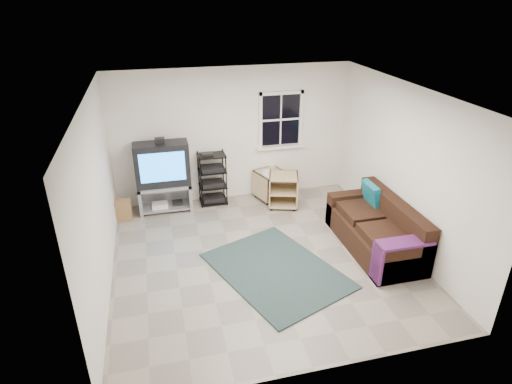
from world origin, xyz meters
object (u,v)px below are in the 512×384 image
object	(u,v)px
av_rack	(213,182)
side_table_right	(269,182)
tv_unit	(163,171)
side_table_left	(283,189)
sofa	(377,230)

from	to	relation	value
av_rack	side_table_right	size ratio (longest dim) A/B	1.58
tv_unit	av_rack	xyz separation A→B (m)	(0.93, 0.06, -0.34)
tv_unit	av_rack	distance (m)	0.99
side_table_left	side_table_right	bearing A→B (deg)	117.47
av_rack	sofa	size ratio (longest dim) A/B	0.53
tv_unit	sofa	distance (m)	3.96
tv_unit	av_rack	size ratio (longest dim) A/B	1.37
tv_unit	side_table_left	xyz separation A→B (m)	(2.24, -0.35, -0.45)
av_rack	side_table_left	bearing A→B (deg)	-16.96
av_rack	side_table_left	xyz separation A→B (m)	(1.32, -0.40, -0.11)
side_table_right	sofa	world-z (taller)	sofa
sofa	tv_unit	bearing A→B (deg)	146.17
av_rack	sofa	world-z (taller)	av_rack
tv_unit	sofa	world-z (taller)	tv_unit
side_table_left	sofa	size ratio (longest dim) A/B	0.34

